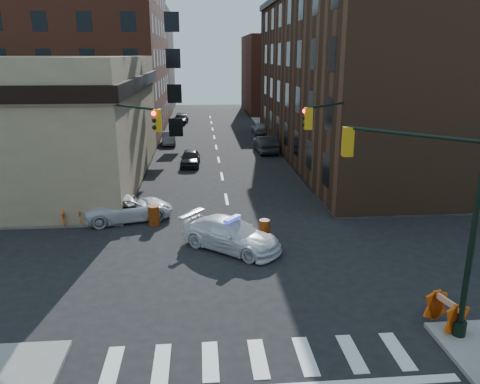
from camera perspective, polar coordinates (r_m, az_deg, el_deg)
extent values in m
plane|color=black|center=(21.37, -0.05, -8.89)|extent=(140.00, 140.00, 0.00)
cube|color=gray|center=(56.93, -27.05, 5.49)|extent=(34.00, 54.50, 0.15)
cube|color=gray|center=(58.26, 20.27, 6.48)|extent=(34.00, 54.50, 0.15)
cube|color=brown|center=(61.66, -21.95, 17.99)|extent=(25.00, 25.00, 24.00)
cube|color=#4C301E|center=(44.29, 14.75, 13.15)|extent=(14.00, 34.00, 14.00)
cube|color=brown|center=(82.51, -15.54, 15.09)|extent=(20.00, 18.00, 16.00)
cube|color=brown|center=(78.88, 6.68, 14.06)|extent=(16.00, 16.00, 12.00)
cylinder|color=black|center=(16.25, 26.75, -3.30)|extent=(0.20, 0.20, 8.00)
cylinder|color=black|center=(17.77, 25.15, -14.78)|extent=(0.44, 0.44, 0.50)
cylinder|color=black|center=(16.27, 20.20, 6.61)|extent=(3.27, 3.27, 0.12)
cube|color=#BF8C0C|center=(17.23, 13.00, 6.01)|extent=(0.35, 0.35, 1.05)
sphere|color=#FF0C05|center=(17.37, 13.42, 7.23)|extent=(0.22, 0.22, 0.22)
sphere|color=black|center=(17.42, 13.34, 6.16)|extent=(0.22, 0.22, 0.22)
sphere|color=black|center=(17.48, 13.27, 5.10)|extent=(0.22, 0.22, 0.22)
cylinder|color=black|center=(26.53, -16.12, 4.95)|extent=(0.20, 0.20, 8.00)
cylinder|color=black|center=(27.49, -15.51, -2.73)|extent=(0.44, 0.44, 0.50)
cylinder|color=black|center=(24.34, -13.55, 10.11)|extent=(3.27, 3.27, 0.12)
cube|color=#BF8C0C|center=(22.65, -10.01, 8.60)|extent=(0.35, 0.35, 1.05)
sphere|color=#FF0C05|center=(22.46, -10.49, 9.41)|extent=(0.22, 0.22, 0.22)
sphere|color=black|center=(22.50, -10.45, 8.58)|extent=(0.22, 0.22, 0.22)
sphere|color=black|center=(22.55, -10.40, 7.75)|extent=(0.22, 0.22, 0.22)
cylinder|color=black|center=(27.37, 13.17, 5.50)|extent=(0.20, 0.20, 8.00)
cylinder|color=black|center=(28.29, 12.68, -1.97)|extent=(0.44, 0.44, 0.50)
cylinder|color=black|center=(25.04, 11.15, 10.42)|extent=(3.27, 3.27, 0.12)
cube|color=#BF8C0C|center=(23.17, 8.33, 8.85)|extent=(0.35, 0.35, 1.05)
sphere|color=#FF0C05|center=(23.24, 7.89, 9.76)|extent=(0.22, 0.22, 0.22)
sphere|color=black|center=(23.28, 7.86, 8.95)|extent=(0.22, 0.22, 0.22)
sphere|color=black|center=(23.33, 7.83, 8.15)|extent=(0.22, 0.22, 0.22)
cylinder|color=black|center=(46.80, 6.42, 6.89)|extent=(0.24, 0.24, 2.60)
sphere|color=brown|center=(46.51, 6.50, 9.38)|extent=(3.00, 3.00, 3.00)
cylinder|color=black|center=(54.57, 4.78, 8.29)|extent=(0.24, 0.24, 2.60)
sphere|color=brown|center=(54.32, 4.84, 10.43)|extent=(3.00, 3.00, 3.00)
imported|color=white|center=(22.77, -1.11, -5.20)|extent=(5.35, 4.87, 1.50)
imported|color=silver|center=(27.50, -13.40, -1.92)|extent=(5.41, 3.56, 1.38)
imported|color=black|center=(40.12, -6.08, 4.16)|extent=(1.73, 3.99, 1.34)
imported|color=gray|center=(50.13, -8.69, 6.51)|extent=(1.66, 4.05, 1.30)
imported|color=black|center=(64.84, -7.28, 8.79)|extent=(2.31, 4.61, 1.29)
imported|color=black|center=(45.46, 3.15, 5.86)|extent=(1.94, 4.97, 1.61)
imported|color=#9C9FA4|center=(56.51, 2.38, 7.81)|extent=(1.81, 4.02, 1.34)
imported|color=black|center=(27.29, -18.49, -1.68)|extent=(0.68, 0.46, 1.81)
imported|color=black|center=(31.61, -24.73, 0.13)|extent=(0.94, 0.75, 1.87)
imported|color=#1D242B|center=(28.98, -21.05, -0.88)|extent=(1.16, 0.81, 1.83)
cylinder|color=#CC5E09|center=(24.15, 3.02, -4.56)|extent=(0.65, 0.65, 1.00)
cylinder|color=#C55E09|center=(26.42, -10.45, -2.82)|extent=(0.80, 0.80, 1.10)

